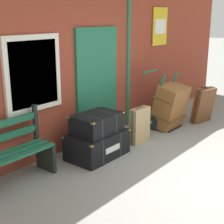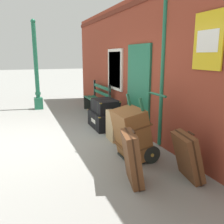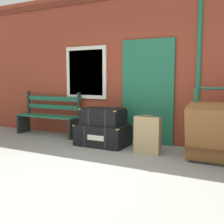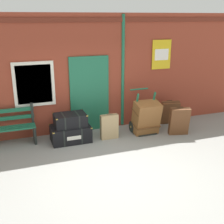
# 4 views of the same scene
# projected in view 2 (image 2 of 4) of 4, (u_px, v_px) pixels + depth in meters

# --- Properties ---
(ground_plane) EXTENTS (60.00, 60.00, 0.00)m
(ground_plane) POSITION_uv_depth(u_px,v_px,m) (34.00, 143.00, 5.28)
(ground_plane) COLOR gray
(brick_facade) EXTENTS (10.40, 0.35, 3.20)m
(brick_facade) POSITION_uv_depth(u_px,v_px,m) (143.00, 66.00, 5.83)
(brick_facade) COLOR brown
(brick_facade) RESTS_ON ground
(lamp_post) EXTENTS (0.28, 0.28, 3.02)m
(lamp_post) POSITION_uv_depth(u_px,v_px,m) (37.00, 76.00, 8.42)
(lamp_post) COLOR #1E6647
(lamp_post) RESTS_ON ground
(platform_bench) EXTENTS (1.60, 0.43, 1.01)m
(platform_bench) POSITION_uv_depth(u_px,v_px,m) (98.00, 100.00, 7.97)
(platform_bench) COLOR #1E6647
(platform_bench) RESTS_ON ground
(steamer_trunk_base) EXTENTS (1.01, 0.65, 0.43)m
(steamer_trunk_base) POSITION_uv_depth(u_px,v_px,m) (105.00, 120.00, 6.41)
(steamer_trunk_base) COLOR black
(steamer_trunk_base) RESTS_ON ground
(steamer_trunk_middle) EXTENTS (0.82, 0.56, 0.33)m
(steamer_trunk_middle) POSITION_uv_depth(u_px,v_px,m) (105.00, 106.00, 6.33)
(steamer_trunk_middle) COLOR black
(steamer_trunk_middle) RESTS_ON steamer_trunk_base
(porters_trolley) EXTENTS (0.71, 0.69, 1.18)m
(porters_trolley) POSITION_uv_depth(u_px,v_px,m) (140.00, 143.00, 4.51)
(porters_trolley) COLOR black
(porters_trolley) RESTS_ON ground
(large_brown_trunk) EXTENTS (0.70, 0.61, 0.95)m
(large_brown_trunk) POSITION_uv_depth(u_px,v_px,m) (132.00, 134.00, 4.40)
(large_brown_trunk) COLOR brown
(large_brown_trunk) RESTS_ON ground
(suitcase_umber) EXTENTS (0.58, 0.40, 0.81)m
(suitcase_umber) POSITION_uv_depth(u_px,v_px,m) (132.00, 158.00, 3.55)
(suitcase_umber) COLOR brown
(suitcase_umber) RESTS_ON ground
(suitcase_brown) EXTENTS (0.48, 0.16, 0.70)m
(suitcase_brown) POSITION_uv_depth(u_px,v_px,m) (112.00, 126.00, 5.41)
(suitcase_brown) COLOR tan
(suitcase_brown) RESTS_ON ground
(suitcase_oxblood) EXTENTS (0.60, 0.45, 0.74)m
(suitcase_oxblood) POSITION_uv_depth(u_px,v_px,m) (188.00, 156.00, 3.68)
(suitcase_oxblood) COLOR brown
(suitcase_oxblood) RESTS_ON ground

